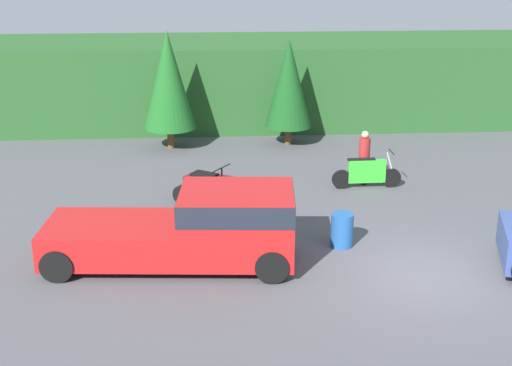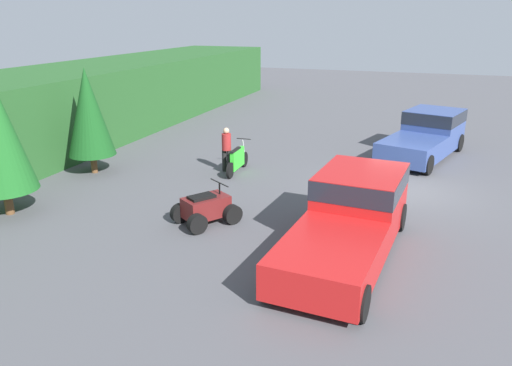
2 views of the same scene
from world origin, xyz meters
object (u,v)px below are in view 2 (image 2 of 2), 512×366
(pickup_truck_second, at_px, (427,133))
(steel_barrel, at_px, (345,187))
(pickup_truck_red, at_px, (351,214))
(quad_atv, at_px, (206,209))
(dirt_bike, at_px, (237,160))
(rider_person, at_px, (227,148))

(pickup_truck_second, bearing_deg, steel_barrel, 177.04)
(pickup_truck_red, height_order, quad_atv, pickup_truck_red)
(dirt_bike, bearing_deg, rider_person, 90.44)
(pickup_truck_second, height_order, steel_barrel, pickup_truck_second)
(quad_atv, relative_size, steel_barrel, 2.46)
(pickup_truck_second, height_order, dirt_bike, pickup_truck_second)
(quad_atv, height_order, rider_person, rider_person)
(pickup_truck_red, bearing_deg, dirt_bike, 49.38)
(pickup_truck_red, height_order, steel_barrel, pickup_truck_red)
(dirt_bike, relative_size, rider_person, 1.27)
(pickup_truck_second, bearing_deg, dirt_bike, 143.17)
(rider_person, bearing_deg, steel_barrel, -112.40)
(dirt_bike, distance_m, quad_atv, 5.15)
(pickup_truck_second, bearing_deg, pickup_truck_red, -172.18)
(pickup_truck_red, distance_m, quad_atv, 4.36)
(pickup_truck_second, xyz_separation_m, dirt_bike, (-5.15, 6.89, -0.50))
(quad_atv, xyz_separation_m, steel_barrel, (3.42, -3.51, -0.02))
(pickup_truck_second, bearing_deg, rider_person, 141.53)
(dirt_bike, bearing_deg, steel_barrel, -111.36)
(pickup_truck_red, bearing_deg, steel_barrel, 16.77)
(dirt_bike, xyz_separation_m, steel_barrel, (-1.64, -4.51, -0.05))
(pickup_truck_red, relative_size, quad_atv, 2.84)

